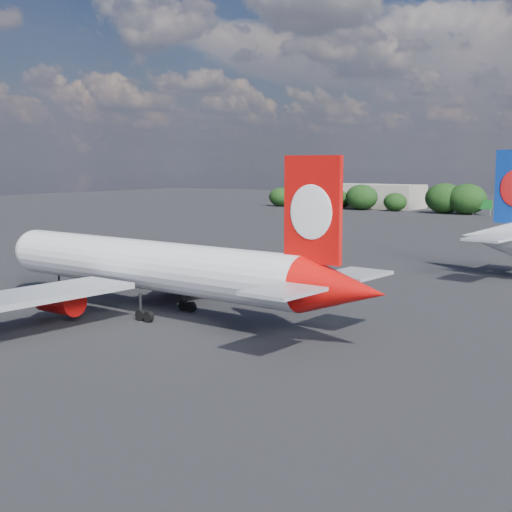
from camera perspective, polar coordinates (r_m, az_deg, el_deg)
The scene contains 4 objects.
ground at distance 104.31m, azimuth 7.90°, elevation -0.94°, with size 500.00×500.00×0.00m, color black.
qantas_airliner at distance 70.91m, azimuth -7.69°, elevation -0.95°, with size 47.96×45.59×15.66m.
terminal_building at distance 250.61m, azimuth 8.41°, elevation 4.79°, with size 42.00×16.00×8.00m.
highway_sign at distance 218.21m, azimuth 17.62°, elevation 3.93°, with size 6.00×0.30×4.50m.
Camera 1 is at (46.72, -32.06, 14.95)m, focal length 50.00 mm.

